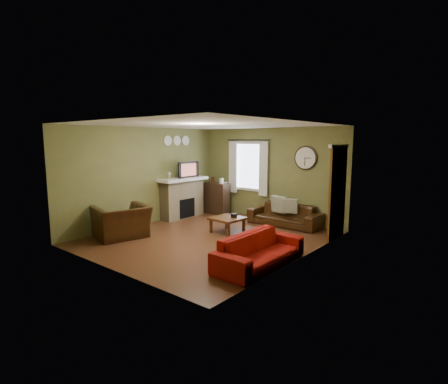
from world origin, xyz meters
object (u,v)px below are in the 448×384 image
Objects in this scene: sofa_red at (260,250)px; armchair at (122,222)px; sofa_brown at (285,215)px; coffee_table at (227,225)px; bookshelf at (216,198)px.

armchair reaches higher than sofa_red.
sofa_brown is 1.72m from coffee_table.
armchair is at bearing 98.23° from sofa_red.
sofa_red is 3.54m from armchair.
sofa_brown reaches higher than coffee_table.
sofa_brown is at bearing -0.01° from bookshelf.
sofa_red is (1.17, -2.97, 0.00)m from sofa_brown.
sofa_red is at bearing -36.86° from coffee_table.
sofa_brown is 2.71× the size of coffee_table.
sofa_red is 1.70× the size of armchair.
armchair reaches higher than coffee_table.
coffee_table is at bearing 153.90° from armchair.
sofa_brown is at bearing 160.09° from armchair.
bookshelf is 2.41m from sofa_brown.
armchair is (-2.34, -3.48, 0.09)m from sofa_brown.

